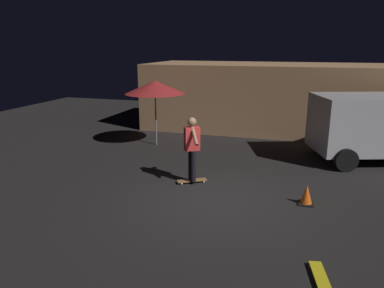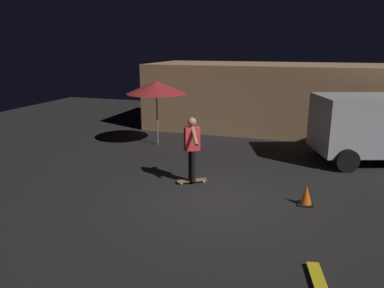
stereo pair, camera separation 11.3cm
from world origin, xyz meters
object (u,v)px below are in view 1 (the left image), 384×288
at_px(skateboard_ridden, 192,181).
at_px(skater, 192,145).
at_px(skateboard_spare, 320,276).
at_px(traffic_cone, 306,195).
at_px(patio_umbrella, 155,87).

relative_size(skateboard_ridden, skater, 0.46).
xyz_separation_m(skateboard_ridden, skater, (0.00, 0.00, 0.98)).
distance_m(skateboard_spare, skater, 4.69).
bearing_deg(skateboard_spare, skater, 132.60).
bearing_deg(skater, traffic_cone, -10.42).
bearing_deg(skateboard_ridden, patio_umbrella, 125.79).
distance_m(skateboard_ridden, traffic_cone, 2.92).
bearing_deg(skater, patio_umbrella, 125.79).
height_order(skateboard_spare, skater, skater).
xyz_separation_m(patio_umbrella, skater, (2.36, -3.27, -1.04)).
relative_size(patio_umbrella, skater, 1.38).
height_order(patio_umbrella, skateboard_spare, patio_umbrella).
bearing_deg(patio_umbrella, skateboard_ridden, -54.21).
height_order(skateboard_ridden, skateboard_spare, same).
height_order(patio_umbrella, skateboard_ridden, patio_umbrella).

